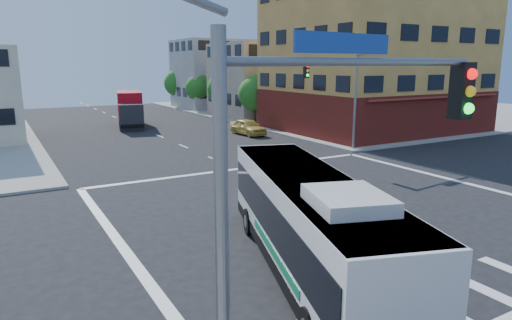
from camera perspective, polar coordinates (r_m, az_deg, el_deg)
ground at (r=21.37m, az=9.64°, el=-6.14°), size 120.00×120.00×0.00m
sidewalk_ne at (r=70.07m, az=13.66°, el=6.30°), size 50.00×50.00×0.15m
corner_building_ne at (r=47.46m, az=14.49°, el=10.76°), size 18.10×15.44×14.00m
building_east_near at (r=57.99m, az=1.34°, el=9.91°), size 12.06×10.06×9.00m
building_east_far at (r=70.32m, az=-4.68°, el=10.64°), size 12.06×10.06×10.00m
signal_mast_ne at (r=34.34m, az=10.42°, el=9.10°), size 7.91×1.13×8.07m
signal_mast_sw at (r=6.54m, az=8.70°, el=-2.29°), size 7.91×1.01×8.07m
street_tree_a at (r=50.24m, az=-0.05°, el=8.55°), size 3.60×3.60×5.53m
street_tree_b at (r=57.30m, az=-4.09°, el=9.10°), size 3.80×3.80×5.79m
street_tree_c at (r=64.60m, az=-7.23°, el=9.10°), size 3.40×3.40×5.29m
street_tree_d at (r=72.02m, az=-9.74°, el=9.65°), size 4.00×4.00×6.03m
transit_bus at (r=14.47m, az=6.63°, el=-7.76°), size 6.09×12.04×3.51m
box_truck at (r=50.39m, az=-15.46°, el=6.06°), size 4.06×8.43×3.65m
parked_car at (r=42.92m, az=-1.01°, el=4.16°), size 2.06×4.53×1.51m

